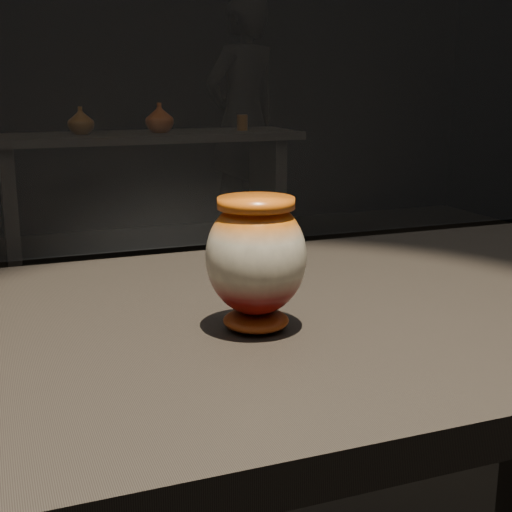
{
  "coord_description": "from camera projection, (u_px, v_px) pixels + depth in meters",
  "views": [
    {
      "loc": [
        -0.33,
        -0.92,
        1.23
      ],
      "look_at": [
        0.0,
        -0.07,
        1.0
      ],
      "focal_mm": 50.0,
      "sensor_mm": 36.0,
      "label": 1
    }
  ],
  "objects": [
    {
      "name": "visitor",
      "position": [
        243.0,
        120.0,
        5.45
      ],
      "size": [
        0.79,
        0.65,
        1.85
      ],
      "primitive_type": "imported",
      "rotation": [
        0.0,
        0.0,
        3.5
      ],
      "color": "black",
      "rests_on": "ground"
    },
    {
      "name": "back_vase_left",
      "position": [
        81.0,
        121.0,
        4.38
      ],
      "size": [
        0.22,
        0.22,
        0.17
      ],
      "primitive_type": "imported",
      "rotation": [
        0.0,
        0.0,
        4.18
      ],
      "color": "brown",
      "rests_on": "back_shelf"
    },
    {
      "name": "back_vase_mid",
      "position": [
        160.0,
        118.0,
        4.52
      ],
      "size": [
        0.24,
        0.24,
        0.19
      ],
      "primitive_type": "imported",
      "rotation": [
        0.0,
        0.0,
        3.58
      ],
      "color": "#690C09",
      "rests_on": "back_shelf"
    },
    {
      "name": "back_shelf",
      "position": [
        146.0,
        174.0,
        4.61
      ],
      "size": [
        2.0,
        0.6,
        0.9
      ],
      "color": "black",
      "rests_on": "ground"
    },
    {
      "name": "main_vase",
      "position": [
        256.0,
        258.0,
        0.94
      ],
      "size": [
        0.18,
        0.18,
        0.18
      ],
      "rotation": [
        0.0,
        0.0,
        0.43
      ],
      "color": "#690C09",
      "rests_on": "display_plinth"
    },
    {
      "name": "back_vase_right",
      "position": [
        242.0,
        123.0,
        4.74
      ],
      "size": [
        0.07,
        0.07,
        0.1
      ],
      "primitive_type": "cylinder",
      "color": "brown",
      "rests_on": "back_shelf"
    },
    {
      "name": "display_plinth",
      "position": [
        240.0,
        481.0,
        1.09
      ],
      "size": [
        2.0,
        0.8,
        0.9
      ],
      "color": "black",
      "rests_on": "ground"
    }
  ]
}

